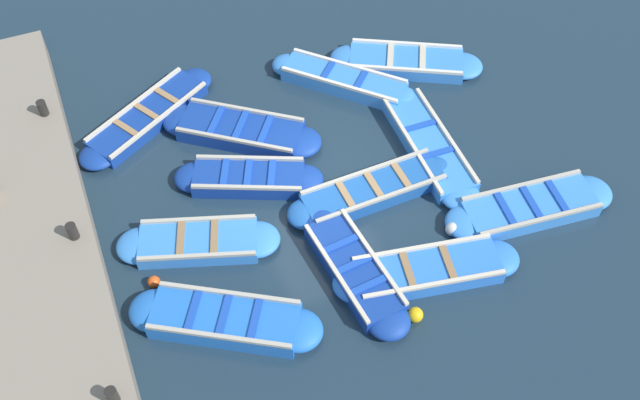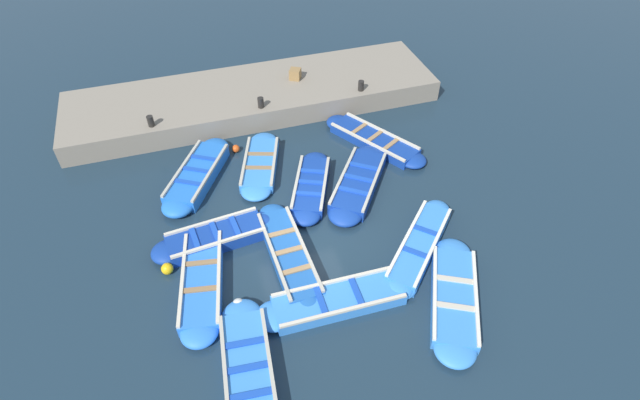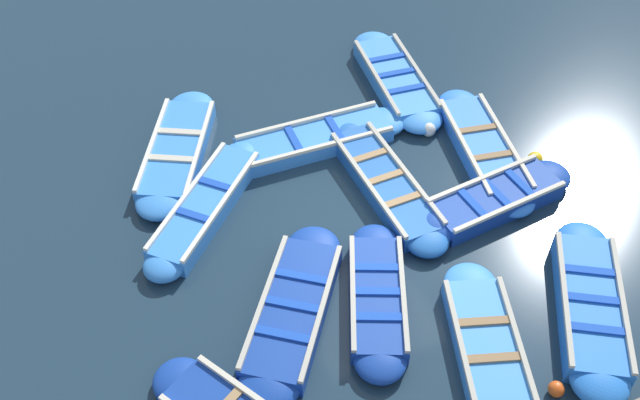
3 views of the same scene
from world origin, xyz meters
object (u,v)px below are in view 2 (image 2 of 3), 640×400
at_px(buoy_orange_near, 239,304).
at_px(buoy_white_drifting, 236,149).
at_px(buoy_yellow_far, 167,269).
at_px(bollard_mid_south, 151,121).
at_px(boat_stern_in, 202,280).
at_px(boat_bow_out, 454,297).
at_px(boat_tucked, 289,255).
at_px(boat_near_quay, 216,237).
at_px(boat_mid_row, 197,175).
at_px(boat_inner_gap, 374,140).
at_px(wooden_crate, 295,74).
at_px(boat_centre, 260,165).
at_px(bollard_mid_north, 261,103).
at_px(boat_far_corner, 358,183).
at_px(bollard_north, 361,86).
at_px(boat_drifting, 339,300).
at_px(boat_outer_right, 419,246).
at_px(boat_alongside, 311,187).
at_px(boat_end_of_row, 248,372).

height_order(buoy_orange_near, buoy_white_drifting, buoy_orange_near).
bearing_deg(buoy_yellow_far, bollard_mid_south, -1.35).
height_order(boat_stern_in, boat_bow_out, boat_stern_in).
bearing_deg(boat_tucked, buoy_orange_near, 125.54).
bearing_deg(boat_near_quay, boat_mid_row, 3.04).
distance_m(boat_inner_gap, wooden_crate, 3.95).
bearing_deg(boat_near_quay, boat_centre, -33.93).
distance_m(boat_centre, bollard_mid_north, 2.38).
distance_m(boat_far_corner, bollard_north, 4.25).
distance_m(boat_far_corner, buoy_orange_near, 5.15).
distance_m(wooden_crate, buoy_orange_near, 9.22).
bearing_deg(boat_drifting, boat_outer_right, -69.58).
bearing_deg(bollard_mid_north, boat_near_quay, 154.10).
bearing_deg(boat_far_corner, boat_alongside, 78.57).
bearing_deg(bollard_mid_south, boat_outer_right, -137.48).
height_order(boat_bow_out, buoy_orange_near, boat_bow_out).
bearing_deg(boat_drifting, buoy_yellow_far, 59.89).
height_order(boat_mid_row, boat_end_of_row, boat_mid_row).
xyz_separation_m(boat_tucked, buoy_yellow_far, (0.50, 2.96, -0.02)).
height_order(boat_tucked, wooden_crate, wooden_crate).
distance_m(boat_stern_in, bollard_mid_north, 6.73).
height_order(boat_mid_row, boat_near_quay, boat_mid_row).
bearing_deg(boat_inner_gap, boat_near_quay, 115.94).
relative_size(boat_mid_row, buoy_yellow_far, 12.08).
distance_m(boat_drifting, buoy_white_drifting, 6.55).
bearing_deg(bollard_mid_north, buoy_yellow_far, 146.22).
relative_size(boat_outer_right, bollard_mid_south, 8.87).
xyz_separation_m(boat_far_corner, buoy_orange_near, (-3.09, 4.12, -0.03)).
xyz_separation_m(boat_alongside, bollard_mid_north, (3.62, 0.61, 0.75)).
height_order(boat_far_corner, bollard_mid_north, bollard_mid_north).
distance_m(boat_stern_in, buoy_orange_near, 1.17).
relative_size(boat_stern_in, boat_end_of_row, 1.02).
bearing_deg(bollard_mid_north, boat_tucked, 173.57).
bearing_deg(boat_stern_in, boat_outer_right, -96.16).
bearing_deg(buoy_yellow_far, boat_drifting, -120.11).
bearing_deg(boat_stern_in, boat_near_quay, -23.03).
bearing_deg(boat_alongside, boat_near_quay, 111.49).
height_order(boat_mid_row, bollard_north, bollard_north).
xyz_separation_m(boat_tucked, buoy_white_drifting, (4.78, 0.46, -0.04)).
distance_m(boat_bow_out, boat_far_corner, 4.46).
relative_size(boat_alongside, boat_near_quay, 0.94).
distance_m(boat_outer_right, boat_tucked, 3.33).
relative_size(boat_stern_in, boat_inner_gap, 1.02).
relative_size(bollard_mid_north, wooden_crate, 0.95).
distance_m(bollard_mid_south, buoy_white_drifting, 2.75).
distance_m(boat_alongside, buoy_white_drifting, 3.03).
bearing_deg(boat_centre, boat_bow_out, -152.06).
bearing_deg(boat_bow_out, boat_outer_right, 2.99).
height_order(boat_mid_row, boat_drifting, boat_mid_row).
bearing_deg(boat_stern_in, buoy_orange_near, -142.83).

